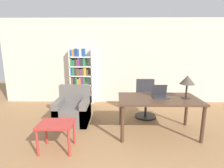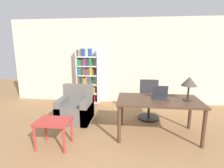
{
  "view_description": "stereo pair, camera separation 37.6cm",
  "coord_description": "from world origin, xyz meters",
  "px_view_note": "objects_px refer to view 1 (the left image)",
  "views": [
    {
      "loc": [
        -0.35,
        -1.16,
        1.81
      ],
      "look_at": [
        -0.41,
        2.53,
        1.03
      ],
      "focal_mm": 28.0,
      "sensor_mm": 36.0,
      "label": 1
    },
    {
      "loc": [
        0.02,
        -1.13,
        1.81
      ],
      "look_at": [
        -0.41,
        2.53,
        1.03
      ],
      "focal_mm": 28.0,
      "sensor_mm": 36.0,
      "label": 2
    }
  ],
  "objects_px": {
    "laptop": "(160,94)",
    "bookshelf": "(80,78)",
    "desk": "(158,102)",
    "armchair": "(73,110)",
    "table_lamp": "(187,81)",
    "office_chair": "(146,100)",
    "side_table_blue": "(56,128)"
  },
  "relations": [
    {
      "from": "desk",
      "to": "office_chair",
      "type": "xyz_separation_m",
      "value": [
        -0.1,
        0.94,
        -0.24
      ]
    },
    {
      "from": "side_table_blue",
      "to": "desk",
      "type": "bearing_deg",
      "value": 18.87
    },
    {
      "from": "desk",
      "to": "armchair",
      "type": "height_order",
      "value": "armchair"
    },
    {
      "from": "desk",
      "to": "armchair",
      "type": "bearing_deg",
      "value": 163.94
    },
    {
      "from": "laptop",
      "to": "bookshelf",
      "type": "height_order",
      "value": "bookshelf"
    },
    {
      "from": "laptop",
      "to": "side_table_blue",
      "type": "bearing_deg",
      "value": -159.56
    },
    {
      "from": "office_chair",
      "to": "bookshelf",
      "type": "bearing_deg",
      "value": 150.73
    },
    {
      "from": "bookshelf",
      "to": "office_chair",
      "type": "bearing_deg",
      "value": -29.27
    },
    {
      "from": "armchair",
      "to": "side_table_blue",
      "type": "bearing_deg",
      "value": -90.55
    },
    {
      "from": "desk",
      "to": "bookshelf",
      "type": "bearing_deg",
      "value": 135.08
    },
    {
      "from": "desk",
      "to": "laptop",
      "type": "bearing_deg",
      "value": 61.21
    },
    {
      "from": "armchair",
      "to": "bookshelf",
      "type": "distance_m",
      "value": 1.56
    },
    {
      "from": "table_lamp",
      "to": "office_chair",
      "type": "relative_size",
      "value": 0.48
    },
    {
      "from": "laptop",
      "to": "bookshelf",
      "type": "bearing_deg",
      "value": 136.76
    },
    {
      "from": "office_chair",
      "to": "armchair",
      "type": "height_order",
      "value": "office_chair"
    },
    {
      "from": "armchair",
      "to": "bookshelf",
      "type": "xyz_separation_m",
      "value": [
        -0.09,
        1.46,
        0.56
      ]
    },
    {
      "from": "laptop",
      "to": "bookshelf",
      "type": "xyz_separation_m",
      "value": [
        -2.06,
        1.93,
        0.01
      ]
    },
    {
      "from": "laptop",
      "to": "armchair",
      "type": "distance_m",
      "value": 2.1
    },
    {
      "from": "table_lamp",
      "to": "office_chair",
      "type": "height_order",
      "value": "table_lamp"
    },
    {
      "from": "armchair",
      "to": "laptop",
      "type": "bearing_deg",
      "value": -13.68
    },
    {
      "from": "office_chair",
      "to": "side_table_blue",
      "type": "distance_m",
      "value": 2.44
    },
    {
      "from": "side_table_blue",
      "to": "armchair",
      "type": "height_order",
      "value": "armchair"
    },
    {
      "from": "laptop",
      "to": "table_lamp",
      "type": "bearing_deg",
      "value": -7.09
    },
    {
      "from": "laptop",
      "to": "armchair",
      "type": "height_order",
      "value": "laptop"
    },
    {
      "from": "table_lamp",
      "to": "office_chair",
      "type": "bearing_deg",
      "value": 125.52
    },
    {
      "from": "office_chair",
      "to": "bookshelf",
      "type": "distance_m",
      "value": 2.24
    },
    {
      "from": "side_table_blue",
      "to": "bookshelf",
      "type": "distance_m",
      "value": 2.71
    },
    {
      "from": "side_table_blue",
      "to": "armchair",
      "type": "distance_m",
      "value": 1.23
    },
    {
      "from": "desk",
      "to": "armchair",
      "type": "xyz_separation_m",
      "value": [
        -1.93,
        0.56,
        -0.39
      ]
    },
    {
      "from": "desk",
      "to": "table_lamp",
      "type": "bearing_deg",
      "value": 1.11
    },
    {
      "from": "desk",
      "to": "armchair",
      "type": "relative_size",
      "value": 1.9
    },
    {
      "from": "side_table_blue",
      "to": "bookshelf",
      "type": "relative_size",
      "value": 0.34
    }
  ]
}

